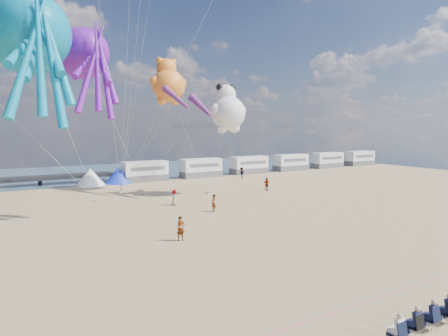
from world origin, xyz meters
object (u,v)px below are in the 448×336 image
(standing_person, at_px, (181,229))
(sandbag_b, at_px, (146,195))
(motorhome_2, at_px, (249,165))
(spectator_row, at_px, (430,314))
(tent_blue, at_px, (119,175))
(sandbag_a, at_px, (96,200))
(motorhome_4, at_px, (327,160))
(windsock_right, at_px, (176,98))
(tent_white, at_px, (90,177))
(beachgoer_2, at_px, (242,173))
(sandbag_d, at_px, (141,191))
(motorhome_3, at_px, (291,162))
(motorhome_5, at_px, (360,158))
(motorhome_0, at_px, (145,171))
(sandbag_e, at_px, (121,192))
(kite_teddy_orange, at_px, (169,86))
(cooler_navy, at_px, (445,313))
(beachgoer_5, at_px, (213,203))
(kite_octopus_purple, at_px, (83,54))
(beachgoer_0, at_px, (174,197))
(sandbag_c, at_px, (208,193))
(motorhome_1, at_px, (201,168))
(beachgoer_3, at_px, (267,184))
(kite_octopus_teal, at_px, (29,35))
(kite_panda, at_px, (228,113))
(windsock_mid, at_px, (201,106))

(standing_person, xyz_separation_m, sandbag_b, (4.46, 19.08, -0.78))
(motorhome_2, relative_size, spectator_row, 1.08)
(tent_blue, distance_m, sandbag_a, 14.12)
(motorhome_4, height_order, windsock_right, windsock_right)
(tent_white, height_order, beachgoer_2, tent_white)
(tent_blue, relative_size, sandbag_d, 8.00)
(motorhome_3, relative_size, motorhome_5, 1.00)
(motorhome_0, xyz_separation_m, standing_person, (-8.81, -31.23, -0.61))
(sandbag_e, bearing_deg, kite_teddy_orange, -5.44)
(motorhome_5, distance_m, cooler_navy, 70.14)
(tent_blue, height_order, beachgoer_5, tent_blue)
(tent_blue, bearing_deg, sandbag_a, -116.67)
(motorhome_0, bearing_deg, beachgoer_5, -94.57)
(sandbag_e, xyz_separation_m, kite_octopus_purple, (-5.51, -6.92, 15.26))
(beachgoer_5, bearing_deg, sandbag_e, -118.85)
(beachgoer_0, distance_m, sandbag_a, 9.22)
(beachgoer_5, distance_m, kite_teddy_orange, 19.78)
(spectator_row, height_order, sandbag_c, spectator_row)
(motorhome_3, bearing_deg, tent_white, 180.00)
(motorhome_0, relative_size, kite_teddy_orange, 0.91)
(motorhome_3, distance_m, kite_teddy_orange, 31.96)
(motorhome_3, height_order, sandbag_c, motorhome_3)
(tent_blue, relative_size, beachgoer_2, 2.33)
(motorhome_4, bearing_deg, sandbag_d, -168.18)
(kite_teddy_orange, bearing_deg, motorhome_3, 39.09)
(motorhome_2, bearing_deg, beachgoer_5, -131.13)
(sandbag_a, xyz_separation_m, sandbag_b, (5.96, 0.43, 0.00))
(motorhome_1, distance_m, beachgoer_3, 16.41)
(motorhome_3, distance_m, motorhome_5, 19.00)
(kite_octopus_purple, bearing_deg, motorhome_1, 47.99)
(motorhome_5, relative_size, windsock_right, 1.23)
(motorhome_4, distance_m, cooler_navy, 63.51)
(motorhome_0, distance_m, sandbag_c, 14.79)
(motorhome_3, xyz_separation_m, sandbag_a, (-38.82, -12.58, -1.39))
(spectator_row, bearing_deg, motorhome_5, 42.14)
(kite_octopus_teal, bearing_deg, kite_panda, 19.34)
(kite_panda, height_order, windsock_mid, windsock_mid)
(kite_teddy_orange, bearing_deg, beachgoer_3, -14.90)
(motorhome_5, relative_size, beachgoer_2, 3.85)
(motorhome_2, xyz_separation_m, kite_panda, (-14.46, -16.31, 8.29))
(spectator_row, bearing_deg, sandbag_d, 87.43)
(beachgoer_0, bearing_deg, sandbag_a, 71.01)
(motorhome_2, height_order, sandbag_b, motorhome_2)
(beachgoer_0, bearing_deg, windsock_mid, -29.92)
(tent_white, height_order, beachgoer_5, tent_white)
(tent_blue, distance_m, kite_octopus_purple, 22.11)
(motorhome_5, height_order, sandbag_a, motorhome_5)
(beachgoer_5, relative_size, sandbag_d, 3.38)
(beachgoer_2, relative_size, kite_octopus_teal, 0.13)
(tent_blue, height_order, sandbag_c, tent_blue)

